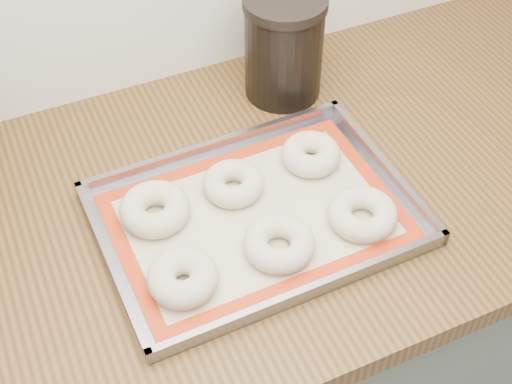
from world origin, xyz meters
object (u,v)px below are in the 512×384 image
bagel_front_right (362,214)px  bagel_back_left (155,209)px  baking_tray (256,216)px  canister_right (284,46)px  bagel_front_left (183,278)px  bagel_back_right (311,154)px  bagel_back_mid (233,184)px  bagel_front_mid (279,243)px

bagel_front_right → bagel_back_left: size_ratio=0.98×
baking_tray → canister_right: canister_right is taller
canister_right → bagel_front_left: bearing=-133.0°
bagel_front_left → bagel_front_right: 0.28m
baking_tray → bagel_back_right: 0.15m
bagel_front_left → bagel_back_right: (0.27, 0.15, -0.00)m
bagel_front_left → bagel_back_mid: size_ratio=1.05×
bagel_back_left → bagel_front_left: bearing=-92.6°
bagel_front_left → bagel_back_left: size_ratio=0.94×
bagel_front_left → bagel_back_right: bearing=28.2°
bagel_back_left → canister_right: (0.31, 0.20, 0.07)m
bagel_front_mid → bagel_back_right: bearing=49.0°
bagel_front_right → bagel_back_right: 0.14m
bagel_back_left → canister_right: canister_right is taller
baking_tray → bagel_back_right: bagel_back_right is taller
bagel_front_left → bagel_back_mid: bagel_front_left is taller
bagel_front_left → bagel_front_mid: 0.15m
bagel_back_right → bagel_front_right: bearing=-85.6°
bagel_back_mid → bagel_front_right: bearing=-42.5°
bagel_front_left → bagel_back_mid: 0.19m
canister_right → baking_tray: bearing=-123.1°
bagel_front_left → canister_right: 0.46m
bagel_front_mid → canister_right: (0.17, 0.33, 0.07)m
bagel_front_mid → bagel_back_right: size_ratio=1.09×
canister_right → bagel_front_right: bearing=-95.2°
bagel_front_right → bagel_back_mid: (-0.15, 0.14, -0.00)m
bagel_back_left → bagel_front_right: bearing=-25.9°
bagel_back_mid → bagel_front_left: bearing=-134.0°
bagel_back_mid → bagel_back_right: bagel_back_right is taller
bagel_front_left → bagel_back_left: bagel_front_left is taller
bagel_front_mid → canister_right: size_ratio=0.54×
bagel_back_mid → bagel_back_right: size_ratio=0.99×
bagel_back_left → bagel_back_right: bagel_back_left is taller
bagel_back_left → bagel_back_mid: bearing=1.1°
bagel_back_right → bagel_front_mid: bearing=-131.0°
bagel_back_left → bagel_back_mid: 0.13m
baking_tray → bagel_front_right: bagel_front_right is taller
bagel_front_mid → bagel_front_right: size_ratio=1.00×
bagel_back_mid → bagel_back_right: 0.14m
bagel_back_left → bagel_back_right: 0.27m
bagel_front_left → bagel_back_left: 0.14m
baking_tray → bagel_front_mid: 0.07m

